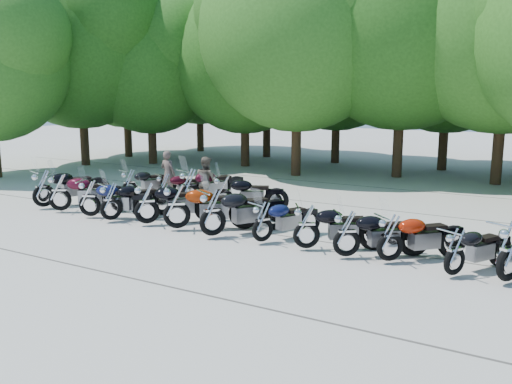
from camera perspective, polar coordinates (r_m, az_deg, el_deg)
The scene contains 31 objects.
ground at distance 13.48m, azimuth -3.23°, elevation -5.60°, with size 90.00×90.00×0.00m, color #9E978F.
tree_0 at distance 32.84m, azimuth -13.64°, elevation 13.15°, with size 7.50×7.50×9.21m.
tree_1 at distance 29.26m, azimuth -11.12°, elevation 12.85°, with size 6.97×6.97×8.55m.
tree_2 at distance 27.73m, azimuth -1.19°, elevation 13.70°, with size 7.31×7.31×8.97m.
tree_3 at distance 24.65m, azimuth 4.41°, elevation 16.44°, with size 8.70×8.70×10.67m.
tree_4 at distance 24.96m, azimuth 15.28°, elevation 16.77°, with size 9.13×9.13×11.20m.
tree_5 at distance 24.30m, azimuth 25.04°, elevation 16.22°, with size 9.04×9.04×11.10m.
tree_9 at distance 35.18m, azimuth -6.02°, elevation 13.28°, with size 7.59×7.59×9.32m.
tree_10 at distance 31.84m, azimuth 1.16°, elevation 13.89°, with size 7.78×7.78×9.55m.
tree_11 at distance 29.39m, azimuth 8.59°, elevation 13.76°, with size 7.56×7.56×9.28m.
tree_12 at distance 27.86m, azimuth 19.65°, elevation 13.95°, with size 7.88×7.88×9.67m.
tree_17 at distance 29.57m, azimuth -18.12°, elevation 14.41°, with size 8.31×8.31×10.20m.
motorcycle_0 at distance 18.76m, azimuth -21.48°, elevation 0.48°, with size 0.77×2.54×1.43m, color black, non-canonical shape.
motorcycle_1 at distance 17.98m, azimuth -19.98°, elevation 0.12°, with size 0.75×2.48×1.40m, color #3F0817, non-canonical shape.
motorcycle_2 at distance 16.89m, azimuth -17.13°, elevation -0.47°, with size 0.71×2.34×1.32m, color #0D123A, non-canonical shape.
motorcycle_3 at distance 16.23m, azimuth -15.04°, elevation -0.83°, with size 0.70×2.31×1.30m, color black, non-canonical shape.
motorcycle_4 at distance 15.53m, azimuth -11.43°, elevation -1.02°, with size 0.75×2.45×1.38m, color black, non-canonical shape.
motorcycle_5 at distance 14.82m, azimuth -8.35°, elevation -1.33°, with size 0.78×2.57×1.45m, color maroon, non-canonical shape.
motorcycle_6 at distance 13.95m, azimuth -4.58°, elevation -2.02°, with size 0.78×2.55×1.44m, color black, non-canonical shape.
motorcycle_7 at distance 13.43m, azimuth 0.69°, elevation -3.01°, with size 0.65×2.12×1.20m, color #0E143D, non-canonical shape.
motorcycle_8 at distance 12.88m, azimuth 5.36°, elevation -3.47°, with size 0.68×2.24×1.27m, color black, non-canonical shape.
motorcycle_9 at distance 12.37m, azimuth 9.54°, elevation -4.18°, with size 0.68×2.22×1.26m, color black, non-canonical shape.
motorcycle_10 at distance 12.23m, azimuth 13.96°, elevation -4.53°, with size 0.67×2.21×1.25m, color #9B1A05, non-canonical shape.
motorcycle_11 at distance 11.71m, azimuth 20.22°, elevation -5.78°, with size 0.62×2.04×1.15m, color black, non-canonical shape.
motorcycle_12 at distance 11.67m, azimuth 25.17°, elevation -5.51°, with size 0.77×2.51×1.42m, color #3B080F, non-canonical shape.
motorcycle_14 at distance 19.50m, azimuth -13.18°, elevation 0.95°, with size 0.65×2.14×1.21m, color black, non-canonical shape.
motorcycle_15 at distance 18.62m, azimuth -9.59°, elevation 0.57°, with size 0.63×2.06×1.16m, color black, non-canonical shape.
motorcycle_16 at distance 17.82m, azimuth -7.03°, elevation 0.66°, with size 0.78×2.55×1.44m, color #3D0816, non-canonical shape.
motorcycle_17 at distance 17.09m, azimuth -3.41°, elevation 0.07°, with size 0.71×2.32×1.31m, color black, non-canonical shape.
rider_0 at distance 19.73m, azimuth -9.24°, elevation 1.89°, with size 0.61×0.40×1.68m, color brown.
rider_1 at distance 18.10m, azimuth -5.27°, elevation 1.16°, with size 0.80×0.62×1.64m, color brown.
Camera 1 is at (7.17, -10.80, 3.71)m, focal length 38.00 mm.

